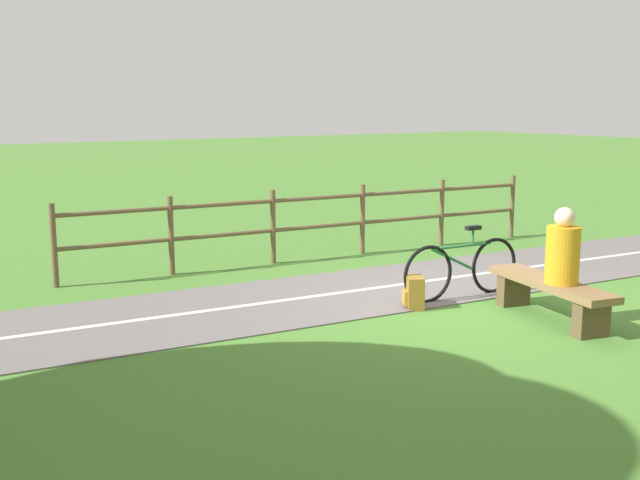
% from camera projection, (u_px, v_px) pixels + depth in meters
% --- Properties ---
extents(ground_plane, '(80.00, 80.00, 0.00)m').
position_uv_depth(ground_plane, '(455.00, 301.00, 9.30)').
color(ground_plane, '#477A2D').
extents(paved_path, '(5.13, 36.06, 0.02)m').
position_uv_depth(paved_path, '(93.00, 327.00, 8.21)').
color(paved_path, '#66605E').
rests_on(paved_path, ground_plane).
extents(path_centre_line, '(2.69, 31.90, 0.00)m').
position_uv_depth(path_centre_line, '(93.00, 326.00, 8.21)').
color(path_centre_line, silver).
rests_on(path_centre_line, paved_path).
extents(bench, '(1.84, 0.78, 0.45)m').
position_uv_depth(bench, '(550.00, 292.00, 8.46)').
color(bench, brown).
rests_on(bench, ground_plane).
extents(person_seated, '(0.43, 0.43, 0.83)m').
position_uv_depth(person_seated, '(563.00, 251.00, 8.22)').
color(person_seated, orange).
rests_on(person_seated, bench).
extents(bicycle, '(0.16, 1.74, 0.89)m').
position_uv_depth(bicycle, '(462.00, 268.00, 9.40)').
color(bicycle, black).
rests_on(bicycle, ground_plane).
extents(backpack, '(0.36, 0.33, 0.38)m').
position_uv_depth(backpack, '(414.00, 293.00, 8.96)').
color(backpack, olive).
rests_on(backpack, ground_plane).
extents(fence_roadside, '(0.67, 7.87, 1.10)m').
position_uv_depth(fence_roadside, '(319.00, 217.00, 11.76)').
color(fence_roadside, brown).
rests_on(fence_roadside, ground_plane).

